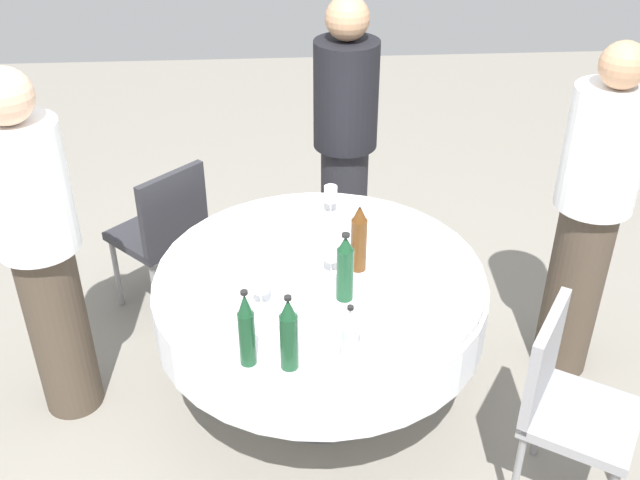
# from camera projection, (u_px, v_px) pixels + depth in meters

# --- Properties ---
(ground_plane) EXTENTS (10.00, 10.00, 0.00)m
(ground_plane) POSITION_uv_depth(u_px,v_px,m) (320.00, 399.00, 3.56)
(ground_plane) COLOR gray
(dining_table) EXTENTS (1.43, 1.43, 0.74)m
(dining_table) POSITION_uv_depth(u_px,v_px,m) (320.00, 299.00, 3.24)
(dining_table) COLOR white
(dining_table) RESTS_ON ground_plane
(bottle_dark_green_west) EXTENTS (0.07, 0.07, 0.31)m
(bottle_dark_green_west) POSITION_uv_depth(u_px,v_px,m) (289.00, 335.00, 2.58)
(bottle_dark_green_west) COLOR #194728
(bottle_dark_green_west) RESTS_ON dining_table
(bottle_clear_left) EXTENTS (0.06, 0.06, 0.27)m
(bottle_clear_left) POSITION_uv_depth(u_px,v_px,m) (350.00, 340.00, 2.58)
(bottle_clear_left) COLOR silver
(bottle_clear_left) RESTS_ON dining_table
(bottle_brown_near) EXTENTS (0.07, 0.07, 0.32)m
(bottle_brown_near) POSITION_uv_depth(u_px,v_px,m) (359.00, 239.00, 3.10)
(bottle_brown_near) COLOR #593314
(bottle_brown_near) RESTS_ON dining_table
(bottle_dark_green_north) EXTENTS (0.07, 0.07, 0.30)m
(bottle_dark_green_north) POSITION_uv_depth(u_px,v_px,m) (345.00, 269.00, 2.93)
(bottle_dark_green_north) COLOR #194728
(bottle_dark_green_north) RESTS_ON dining_table
(bottle_dark_green_south) EXTENTS (0.06, 0.06, 0.32)m
(bottle_dark_green_south) POSITION_uv_depth(u_px,v_px,m) (247.00, 330.00, 2.60)
(bottle_dark_green_south) COLOR #194728
(bottle_dark_green_south) RESTS_ON dining_table
(wine_glass_north) EXTENTS (0.07, 0.07, 0.16)m
(wine_glass_north) POSITION_uv_depth(u_px,v_px,m) (352.00, 324.00, 2.69)
(wine_glass_north) COLOR white
(wine_glass_north) RESTS_ON dining_table
(wine_glass_south) EXTENTS (0.07, 0.07, 0.14)m
(wine_glass_south) POSITION_uv_depth(u_px,v_px,m) (260.00, 284.00, 2.92)
(wine_glass_south) COLOR white
(wine_glass_south) RESTS_ON dining_table
(wine_glass_mid) EXTENTS (0.06, 0.06, 0.14)m
(wine_glass_mid) POSITION_uv_depth(u_px,v_px,m) (331.00, 195.00, 3.52)
(wine_glass_mid) COLOR white
(wine_glass_mid) RESTS_ON dining_table
(wine_glass_east) EXTENTS (0.06, 0.06, 0.13)m
(wine_glass_east) POSITION_uv_depth(u_px,v_px,m) (331.00, 254.00, 3.10)
(wine_glass_east) COLOR white
(wine_glass_east) RESTS_ON dining_table
(plate_inner) EXTENTS (0.22, 0.22, 0.02)m
(plate_inner) POSITION_uv_depth(u_px,v_px,m) (287.00, 227.00, 3.45)
(plate_inner) COLOR white
(plate_inner) RESTS_ON dining_table
(plate_right) EXTENTS (0.20, 0.20, 0.02)m
(plate_right) POSITION_uv_depth(u_px,v_px,m) (416.00, 328.00, 2.83)
(plate_right) COLOR white
(plate_right) RESTS_ON dining_table
(plate_front) EXTENTS (0.20, 0.20, 0.02)m
(plate_front) POSITION_uv_depth(u_px,v_px,m) (373.00, 228.00, 3.44)
(plate_front) COLOR white
(plate_front) RESTS_ON dining_table
(spoon_left) EXTENTS (0.11, 0.16, 0.00)m
(spoon_left) POSITION_uv_depth(u_px,v_px,m) (243.00, 266.00, 3.19)
(spoon_left) COLOR silver
(spoon_left) RESTS_ON dining_table
(spoon_near) EXTENTS (0.03, 0.18, 0.00)m
(spoon_near) POSITION_uv_depth(u_px,v_px,m) (391.00, 275.00, 3.13)
(spoon_near) COLOR silver
(spoon_near) RESTS_ON dining_table
(folded_napkin) EXTENTS (0.20, 0.20, 0.02)m
(folded_napkin) POSITION_uv_depth(u_px,v_px,m) (229.00, 238.00, 3.37)
(folded_napkin) COLOR white
(folded_napkin) RESTS_ON dining_table
(person_west) EXTENTS (0.34, 0.34, 1.64)m
(person_west) POSITION_uv_depth(u_px,v_px,m) (40.00, 248.00, 3.09)
(person_west) COLOR #4C3F33
(person_west) RESTS_ON ground_plane
(person_left) EXTENTS (0.34, 0.34, 1.62)m
(person_left) POSITION_uv_depth(u_px,v_px,m) (345.00, 141.00, 4.01)
(person_left) COLOR #26262B
(person_left) RESTS_ON ground_plane
(person_near) EXTENTS (0.34, 0.34, 1.65)m
(person_near) POSITION_uv_depth(u_px,v_px,m) (590.00, 215.00, 3.32)
(person_near) COLOR #4C3F33
(person_near) RESTS_ON ground_plane
(chair_mid) EXTENTS (0.55, 0.55, 0.87)m
(chair_mid) POSITION_uv_depth(u_px,v_px,m) (565.00, 397.00, 2.84)
(chair_mid) COLOR #99999E
(chair_mid) RESTS_ON ground_plane
(chair_east) EXTENTS (0.57, 0.57, 0.87)m
(chair_east) POSITION_uv_depth(u_px,v_px,m) (164.00, 228.00, 3.88)
(chair_east) COLOR #2D2D33
(chair_east) RESTS_ON ground_plane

